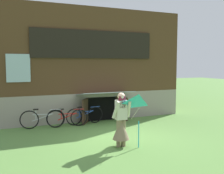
{
  "coord_description": "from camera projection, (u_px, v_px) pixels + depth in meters",
  "views": [
    {
      "loc": [
        -3.74,
        -7.86,
        2.55
      ],
      "look_at": [
        -0.05,
        0.91,
        1.7
      ],
      "focal_mm": 41.85,
      "sensor_mm": 36.0,
      "label": 1
    }
  ],
  "objects": [
    {
      "name": "ground_plane",
      "position": [
        124.0,
        139.0,
        8.89
      ],
      "size": [
        60.0,
        60.0,
        0.0
      ],
      "primitive_type": "plane",
      "color": "#56843D"
    },
    {
      "name": "log_house",
      "position": [
        78.0,
        64.0,
        13.82
      ],
      "size": [
        8.73,
        6.34,
        5.01
      ],
      "color": "gray",
      "rests_on": "ground_plane"
    },
    {
      "name": "person",
      "position": [
        121.0,
        124.0,
        7.98
      ],
      "size": [
        0.61,
        0.53,
        1.67
      ],
      "rotation": [
        0.0,
        0.0,
        -0.0
      ],
      "color": "#7F6B51",
      "rests_on": "ground_plane"
    },
    {
      "name": "kite",
      "position": [
        139.0,
        107.0,
        7.58
      ],
      "size": [
        0.84,
        0.86,
        1.57
      ],
      "color": "#2DB2CC",
      "rests_on": "ground_plane"
    },
    {
      "name": "bicycle_blue",
      "position": [
        85.0,
        115.0,
        11.0
      ],
      "size": [
        1.66,
        0.22,
        0.76
      ],
      "rotation": [
        0.0,
        0.0,
        0.11
      ],
      "color": "black",
      "rests_on": "ground_plane"
    },
    {
      "name": "bicycle_red",
      "position": [
        67.0,
        118.0,
        10.55
      ],
      "size": [
        1.64,
        0.23,
        0.75
      ],
      "rotation": [
        0.0,
        0.0,
        -0.11
      ],
      "color": "black",
      "rests_on": "ground_plane"
    },
    {
      "name": "bicycle_silver",
      "position": [
        42.0,
        119.0,
        10.27
      ],
      "size": [
        1.72,
        0.33,
        0.79
      ],
      "rotation": [
        0.0,
        0.0,
        -0.17
      ],
      "color": "black",
      "rests_on": "ground_plane"
    }
  ]
}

